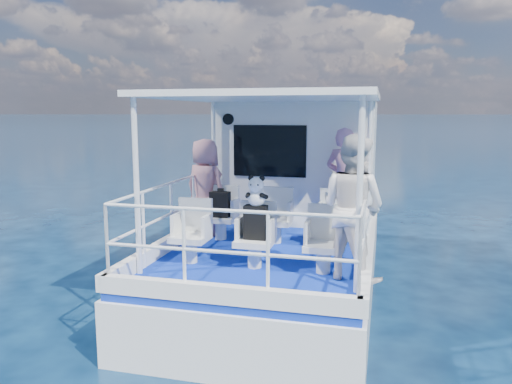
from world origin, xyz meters
TOP-DOWN VIEW (x-y plane):
  - ground at (0.00, 0.00)m, footprint 2000.00×2000.00m
  - hull at (0.00, 1.00)m, footprint 3.00×7.00m
  - deck at (0.00, 1.00)m, footprint 2.90×6.90m
  - cabin at (0.00, 2.30)m, footprint 2.85×2.00m
  - canopy at (0.00, -0.20)m, footprint 3.00×3.20m
  - canopy_posts at (0.00, -0.25)m, footprint 2.77×2.97m
  - railings at (0.00, -0.58)m, footprint 2.84×3.59m
  - seat_port_fwd at (-0.90, 0.20)m, footprint 0.48×0.46m
  - seat_center_fwd at (0.00, 0.20)m, footprint 0.48×0.46m
  - seat_stbd_fwd at (0.90, 0.20)m, footprint 0.48×0.46m
  - seat_port_aft at (-0.90, -1.10)m, footprint 0.48×0.46m
  - seat_center_aft at (0.00, -1.10)m, footprint 0.48×0.46m
  - seat_stbd_aft at (0.90, -1.10)m, footprint 0.48×0.46m
  - passenger_port_fwd at (-1.25, 0.46)m, footprint 0.70×0.60m
  - passenger_stbd_fwd at (0.97, 1.04)m, footprint 0.76×0.64m
  - passenger_stbd_aft at (1.25, -1.22)m, footprint 1.08×1.01m
  - backpack_port at (-0.89, 0.14)m, footprint 0.31×0.17m
  - backpack_center at (0.01, -1.08)m, footprint 0.30×0.17m
  - compact_camera at (-0.88, 0.16)m, footprint 0.09×0.06m
  - panda at (0.02, -1.10)m, footprint 0.25×0.21m

SIDE VIEW (x-z plane):
  - ground at x=0.00m, z-range 0.00..0.00m
  - hull at x=0.00m, z-range -0.80..0.80m
  - deck at x=0.00m, z-range 0.80..0.90m
  - seat_port_fwd at x=-0.90m, z-range 0.90..1.28m
  - seat_center_fwd at x=0.00m, z-range 0.90..1.28m
  - seat_stbd_fwd at x=0.90m, z-range 0.90..1.28m
  - seat_port_aft at x=-0.90m, z-range 0.90..1.28m
  - seat_center_aft at x=0.00m, z-range 0.90..1.28m
  - seat_stbd_aft at x=0.90m, z-range 0.90..1.28m
  - railings at x=0.00m, z-range 0.90..1.90m
  - backpack_port at x=-0.89m, z-range 1.28..1.68m
  - backpack_center at x=0.01m, z-range 1.28..1.72m
  - passenger_port_fwd at x=-1.25m, z-range 0.90..2.49m
  - compact_camera at x=-0.88m, z-range 1.68..1.74m
  - passenger_stbd_aft at x=1.25m, z-range 0.90..2.66m
  - passenger_stbd_fwd at x=0.97m, z-range 0.90..2.67m
  - panda at x=0.02m, z-range 1.72..2.11m
  - cabin at x=0.00m, z-range 0.90..3.10m
  - canopy_posts at x=0.00m, z-range 0.90..3.10m
  - canopy at x=0.00m, z-range 3.10..3.18m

